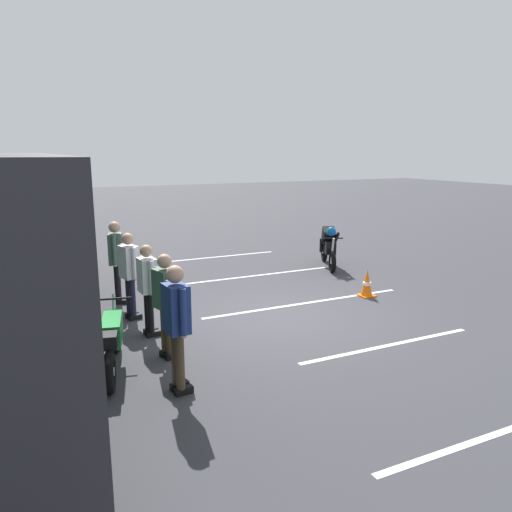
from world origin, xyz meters
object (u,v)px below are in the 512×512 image
(spectator_far_right, at_px, (116,255))
(stunt_motorcycle, at_px, (329,246))
(spectator_left, at_px, (166,297))
(spectator_centre, at_px, (148,283))
(spectator_far_left, at_px, (177,318))
(spectator_right, at_px, (129,269))
(traffic_cone, at_px, (367,283))
(parked_motorcycle_silver, at_px, (112,341))

(spectator_far_right, height_order, stunt_motorcycle, spectator_far_right)
(spectator_left, height_order, spectator_far_right, spectator_far_right)
(spectator_centre, distance_m, stunt_motorcycle, 6.78)
(spectator_far_left, height_order, spectator_left, spectator_far_left)
(spectator_left, bearing_deg, spectator_far_left, 170.92)
(spectator_right, distance_m, traffic_cone, 5.34)
(spectator_far_left, height_order, parked_motorcycle_silver, spectator_far_left)
(spectator_right, bearing_deg, spectator_centre, -174.34)
(spectator_right, xyz_separation_m, spectator_far_right, (1.18, 0.03, 0.05))
(parked_motorcycle_silver, relative_size, stunt_motorcycle, 1.06)
(spectator_centre, relative_size, stunt_motorcycle, 0.88)
(spectator_right, distance_m, parked_motorcycle_silver, 2.44)
(spectator_left, xyz_separation_m, parked_motorcycle_silver, (-0.10, 0.88, -0.54))
(spectator_far_left, distance_m, stunt_motorcycle, 8.25)
(spectator_far_left, relative_size, spectator_right, 1.04)
(stunt_motorcycle, bearing_deg, spectator_left, 125.29)
(spectator_far_left, xyz_separation_m, stunt_motorcycle, (5.45, -6.17, -0.47))
(spectator_centre, distance_m, spectator_far_right, 2.24)
(spectator_far_right, distance_m, traffic_cone, 5.67)
(spectator_far_left, height_order, spectator_centre, spectator_far_left)
(spectator_centre, height_order, spectator_far_right, spectator_far_right)
(spectator_far_left, relative_size, stunt_motorcycle, 0.95)
(traffic_cone, bearing_deg, stunt_motorcycle, -17.03)
(spectator_far_left, height_order, spectator_right, spectator_far_left)
(spectator_far_left, distance_m, spectator_right, 3.37)
(spectator_far_right, bearing_deg, stunt_motorcycle, -81.66)
(parked_motorcycle_silver, distance_m, traffic_cone, 6.16)
(spectator_far_right, bearing_deg, spectator_left, -177.24)
(parked_motorcycle_silver, distance_m, stunt_motorcycle, 8.11)
(spectator_right, xyz_separation_m, traffic_cone, (-0.79, -5.23, -0.73))
(spectator_right, distance_m, stunt_motorcycle, 6.46)
(spectator_far_right, bearing_deg, spectator_far_left, 179.58)
(spectator_centre, xyz_separation_m, traffic_cone, (0.27, -5.12, -0.69))
(parked_motorcycle_silver, xyz_separation_m, stunt_motorcycle, (4.33, -6.86, 0.13))
(spectator_centre, distance_m, parked_motorcycle_silver, 1.56)
(traffic_cone, bearing_deg, spectator_left, 104.99)
(spectator_left, xyz_separation_m, spectator_centre, (1.10, 0.02, -0.03))
(spectator_far_left, relative_size, spectator_far_right, 1.00)
(spectator_left, distance_m, spectator_right, 2.16)
(spectator_left, height_order, spectator_centre, spectator_left)
(spectator_centre, bearing_deg, parked_motorcycle_silver, 144.44)
(spectator_centre, distance_m, traffic_cone, 5.17)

